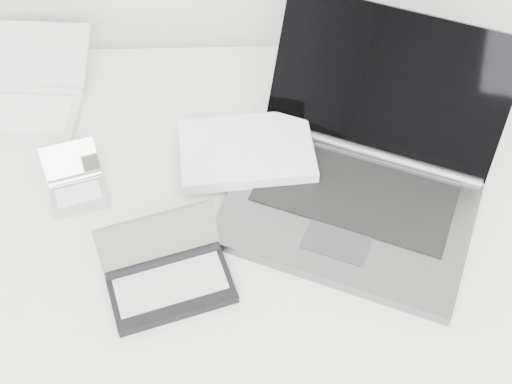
{
  "coord_description": "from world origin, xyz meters",
  "views": [
    {
      "loc": [
        -0.05,
        0.77,
        1.74
      ],
      "look_at": [
        -0.03,
        1.51,
        0.79
      ],
      "focal_mm": 50.0,
      "sensor_mm": 36.0,
      "label": 1
    }
  ],
  "objects_px": {
    "desk": "(272,210)",
    "netbook_open_white": "(21,102)",
    "laptop_large": "(337,171)",
    "palmtop_charcoal": "(168,276)"
  },
  "relations": [
    {
      "from": "desk",
      "to": "netbook_open_white",
      "type": "distance_m",
      "value": 0.54
    },
    {
      "from": "laptop_large",
      "to": "palmtop_charcoal",
      "type": "distance_m",
      "value": 0.35
    },
    {
      "from": "laptop_large",
      "to": "netbook_open_white",
      "type": "height_order",
      "value": "laptop_large"
    },
    {
      "from": "palmtop_charcoal",
      "to": "laptop_large",
      "type": "bearing_deg",
      "value": 16.51
    },
    {
      "from": "desk",
      "to": "laptop_large",
      "type": "distance_m",
      "value": 0.15
    },
    {
      "from": "laptop_large",
      "to": "netbook_open_white",
      "type": "distance_m",
      "value": 0.63
    },
    {
      "from": "desk",
      "to": "palmtop_charcoal",
      "type": "relative_size",
      "value": 7.07
    },
    {
      "from": "desk",
      "to": "netbook_open_white",
      "type": "relative_size",
      "value": 5.15
    },
    {
      "from": "desk",
      "to": "netbook_open_white",
      "type": "xyz_separation_m",
      "value": [
        -0.48,
        0.23,
        0.07
      ]
    },
    {
      "from": "netbook_open_white",
      "to": "palmtop_charcoal",
      "type": "xyz_separation_m",
      "value": [
        0.31,
        -0.4,
        0.0
      ]
    }
  ]
}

